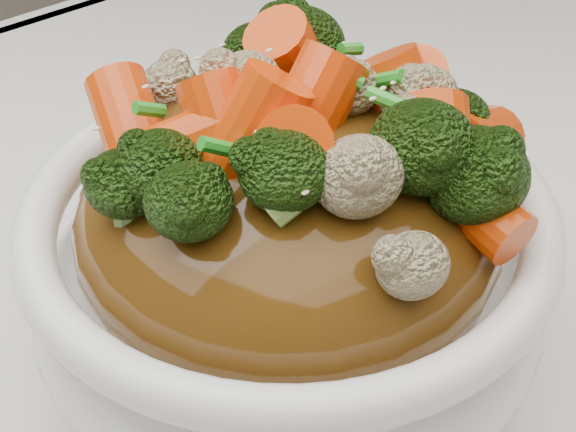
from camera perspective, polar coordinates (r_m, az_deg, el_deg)
tablecloth at (r=0.43m, az=-3.89°, el=-12.46°), size 1.20×0.80×0.04m
bowl at (r=0.39m, az=0.00°, el=-3.89°), size 0.28×0.28×0.09m
sauce_base at (r=0.37m, az=0.00°, el=-0.38°), size 0.23×0.23×0.10m
carrots at (r=0.34m, az=0.00°, el=8.34°), size 0.23×0.23×0.05m
broccoli at (r=0.34m, az=0.00°, el=8.18°), size 0.23×0.23×0.05m
cauliflower at (r=0.34m, az=0.00°, el=7.88°), size 0.23×0.23×0.04m
scallions at (r=0.34m, az=0.00°, el=8.49°), size 0.17×0.17×0.02m
sesame_seeds at (r=0.34m, az=0.00°, el=8.49°), size 0.20×0.20×0.01m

